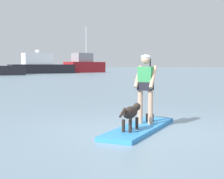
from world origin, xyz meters
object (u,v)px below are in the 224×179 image
Objects in this scene: person_paddler at (146,84)px; moored_boat_center at (84,65)px; dog at (131,113)px; paddleboard at (143,127)px; moored_boat_far_port at (41,66)px.

moored_boat_center is at bearing 55.48° from person_paddler.
moored_boat_center is at bearing 55.05° from dog.
paddleboard is at bearing -124.60° from moored_boat_center.
moored_boat_far_port reaches higher than person_paddler.
dog reaches higher than paddleboard.
person_paddler is 56.00m from moored_boat_far_port.
dog is (-0.71, -0.33, 0.43)m from paddleboard.
moored_boat_center reaches higher than paddleboard.
moored_boat_center is (11.18, 2.06, 0.18)m from moored_boat_far_port.
moored_boat_center is at bearing 55.40° from paddleboard.
moored_boat_far_port is at bearing -169.57° from moored_boat_center.
paddleboard is 0.35× the size of moored_boat_center.
person_paddler is 0.17× the size of moored_boat_center.
moored_boat_far_port is (25.64, 50.61, 0.89)m from dog.
paddleboard is 63.60m from moored_boat_center.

